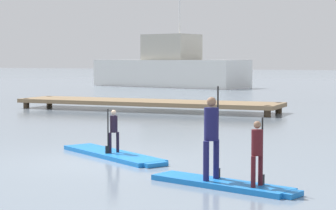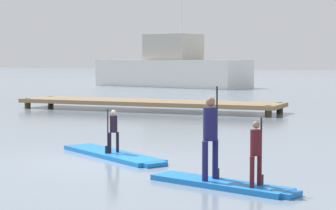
% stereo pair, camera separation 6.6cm
% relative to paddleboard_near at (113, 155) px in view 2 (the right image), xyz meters
% --- Properties ---
extents(ground_plane, '(240.00, 240.00, 0.00)m').
position_rel_paddleboard_near_xyz_m(ground_plane, '(0.04, -0.81, -0.05)').
color(ground_plane, gray).
extents(paddleboard_near, '(3.50, 2.49, 0.10)m').
position_rel_paddleboard_near_xyz_m(paddleboard_near, '(0.00, 0.00, 0.00)').
color(paddleboard_near, blue).
rests_on(paddleboard_near, ground).
extents(paddler_child_solo, '(0.26, 0.33, 1.05)m').
position_rel_paddleboard_near_xyz_m(paddler_child_solo, '(0.00, -0.02, 0.62)').
color(paddler_child_solo, black).
rests_on(paddler_child_solo, paddleboard_near).
extents(paddleboard_far, '(3.01, 1.40, 0.10)m').
position_rel_paddleboard_near_xyz_m(paddleboard_far, '(3.55, -2.43, 0.00)').
color(paddleboard_far, blue).
rests_on(paddleboard_far, ground).
extents(paddler_adult, '(0.34, 0.48, 1.73)m').
position_rel_paddleboard_near_xyz_m(paddler_adult, '(3.28, -2.34, 0.93)').
color(paddler_adult, '#19194C').
rests_on(paddler_adult, paddleboard_far).
extents(paddler_child_front, '(0.25, 0.39, 1.20)m').
position_rel_paddleboard_near_xyz_m(paddler_child_front, '(4.22, -2.61, 0.70)').
color(paddler_child_front, '#4C1419').
rests_on(paddler_child_front, paddleboard_far).
extents(fishing_boat_white_large, '(14.00, 7.06, 12.00)m').
position_rel_paddleboard_near_xyz_m(fishing_boat_white_large, '(-13.73, 35.99, 1.46)').
color(fishing_boat_white_large, silver).
rests_on(fishing_boat_white_large, ground).
extents(floating_dock, '(12.22, 2.54, 0.45)m').
position_rel_paddleboard_near_xyz_m(floating_dock, '(-5.07, 12.75, 0.31)').
color(floating_dock, '#846B4C').
rests_on(floating_dock, ground).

